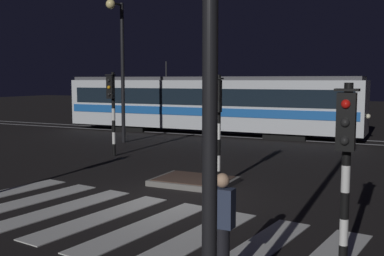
# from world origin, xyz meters

# --- Properties ---
(ground_plane) EXTENTS (120.00, 120.00, 0.00)m
(ground_plane) POSITION_xyz_m (0.00, 0.00, 0.00)
(ground_plane) COLOR black
(rail_near) EXTENTS (80.00, 0.12, 0.03)m
(rail_near) POSITION_xyz_m (0.00, 12.89, 0.01)
(rail_near) COLOR #59595E
(rail_near) RESTS_ON ground
(rail_far) EXTENTS (80.00, 0.12, 0.03)m
(rail_far) POSITION_xyz_m (0.00, 14.32, 0.01)
(rail_far) COLOR #59595E
(rail_far) RESTS_ON ground
(crosswalk_zebra) EXTENTS (10.01, 5.28, 0.02)m
(crosswalk_zebra) POSITION_xyz_m (-0.00, -2.40, 0.01)
(crosswalk_zebra) COLOR silver
(crosswalk_zebra) RESTS_ON ground
(traffic_island) EXTENTS (2.31, 1.75, 0.18)m
(traffic_island) POSITION_xyz_m (-0.19, 1.66, 0.09)
(traffic_island) COLOR slate
(traffic_island) RESTS_ON ground
(traffic_light_corner_far_left) EXTENTS (0.36, 0.42, 3.38)m
(traffic_light_corner_far_left) POSITION_xyz_m (-5.34, 4.81, 2.23)
(traffic_light_corner_far_left) COLOR black
(traffic_light_corner_far_left) RESTS_ON ground
(traffic_light_median_centre) EXTENTS (0.36, 0.42, 3.23)m
(traffic_light_median_centre) POSITION_xyz_m (0.58, 1.55, 2.13)
(traffic_light_median_centre) COLOR black
(traffic_light_median_centre) RESTS_ON ground
(traffic_light_corner_near_right) EXTENTS (0.36, 0.42, 3.05)m
(traffic_light_corner_near_right) POSITION_xyz_m (4.70, -3.11, 2.01)
(traffic_light_corner_near_right) COLOR black
(traffic_light_corner_near_right) RESTS_ON ground
(street_lamp_trackside_left) EXTENTS (0.44, 1.21, 6.77)m
(street_lamp_trackside_left) POSITION_xyz_m (-7.25, 8.17, 4.33)
(street_lamp_trackside_left) COLOR black
(street_lamp_trackside_left) RESTS_ON ground
(tram) EXTENTS (17.42, 2.58, 4.15)m
(tram) POSITION_xyz_m (-5.10, 13.60, 1.75)
(tram) COLOR silver
(tram) RESTS_ON ground
(pedestrian_waiting_at_kerb) EXTENTS (0.36, 0.24, 1.71)m
(pedestrian_waiting_at_kerb) POSITION_xyz_m (3.10, -4.30, 0.88)
(pedestrian_waiting_at_kerb) COLOR black
(pedestrian_waiting_at_kerb) RESTS_ON ground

